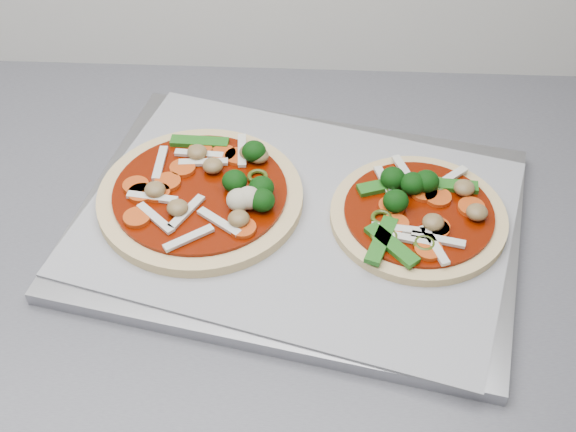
{
  "coord_description": "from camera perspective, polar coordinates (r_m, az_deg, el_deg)",
  "views": [
    {
      "loc": [
        0.36,
        0.8,
        1.44
      ],
      "look_at": [
        0.33,
        1.32,
        0.93
      ],
      "focal_mm": 50.0,
      "sensor_mm": 36.0,
      "label": 1
    }
  ],
  "objects": [
    {
      "name": "parchment",
      "position": [
        0.75,
        0.7,
        -0.01
      ],
      "size": [
        0.45,
        0.38,
        0.0
      ],
      "primitive_type": "cube",
      "rotation": [
        0.0,
        0.0,
        -0.27
      ],
      "color": "gray",
      "rests_on": "baking_tray"
    },
    {
      "name": "pizza_right",
      "position": [
        0.75,
        9.22,
        0.28
      ],
      "size": [
        0.21,
        0.21,
        0.03
      ],
      "rotation": [
        0.0,
        0.0,
        -0.36
      ],
      "color": "#D0B57C",
      "rests_on": "parchment"
    },
    {
      "name": "pizza_left",
      "position": [
        0.76,
        -5.86,
        1.64
      ],
      "size": [
        0.25,
        0.25,
        0.03
      ],
      "rotation": [
        0.0,
        0.0,
        -0.34
      ],
      "color": "#D0B57C",
      "rests_on": "parchment"
    },
    {
      "name": "baking_tray",
      "position": [
        0.76,
        0.7,
        -0.42
      ],
      "size": [
        0.46,
        0.38,
        0.01
      ],
      "primitive_type": "cube",
      "rotation": [
        0.0,
        0.0,
        -0.21
      ],
      "color": "#99999E",
      "rests_on": "countertop"
    }
  ]
}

